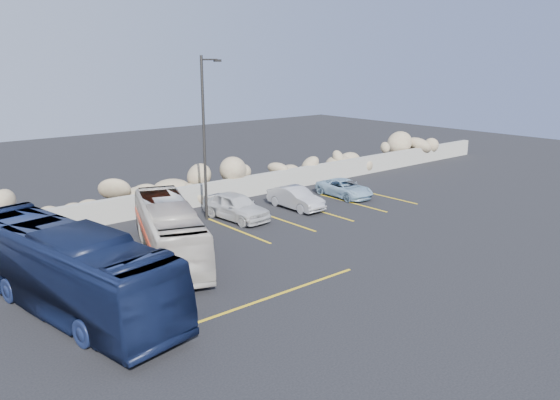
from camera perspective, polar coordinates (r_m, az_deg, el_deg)
ground at (r=19.12m, az=1.52°, el=-9.58°), size 90.00×90.00×0.00m
seawall at (r=28.53m, az=-14.64°, el=-0.63°), size 60.00×0.40×1.20m
riprap_pile at (r=29.43m, az=-15.74°, el=1.16°), size 54.00×2.80×2.60m
parking_lines at (r=25.91m, az=1.07°, el=-3.03°), size 18.16×9.36×0.01m
lamppost at (r=26.86m, az=-7.86°, el=6.84°), size 1.14×0.18×8.00m
vintage_bus at (r=22.37m, az=-11.52°, el=-3.15°), size 4.63×8.33×2.28m
tour_coach at (r=18.69m, az=-21.47°, el=-6.66°), size 3.98×10.14×2.75m
car_a at (r=27.39m, az=-4.64°, el=-0.65°), size 1.92×4.09×1.35m
car_b at (r=29.32m, az=1.66°, el=0.21°), size 1.25×3.54×1.16m
car_d at (r=32.08m, az=6.77°, el=1.23°), size 1.87×3.75×1.02m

